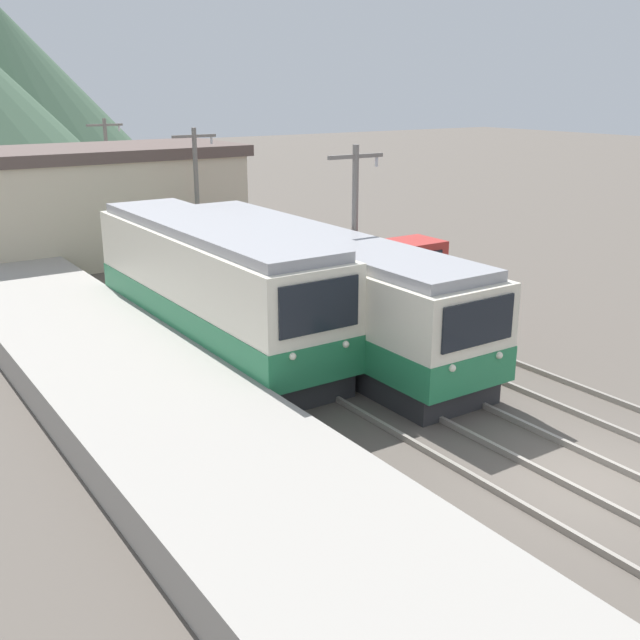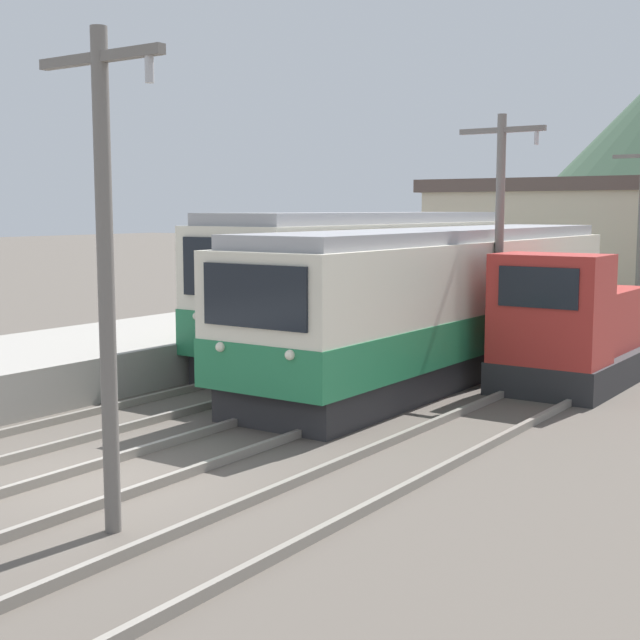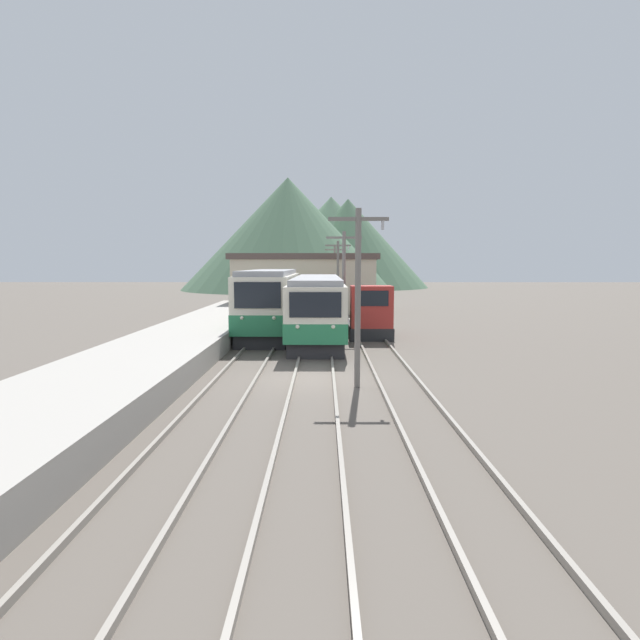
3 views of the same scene
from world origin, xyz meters
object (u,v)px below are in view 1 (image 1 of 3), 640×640
at_px(commuter_train_left, 213,291).
at_px(catenary_mast_mid, 355,233).
at_px(commuter_train_center, 308,290).
at_px(shunting_locomotive, 379,287).
at_px(catenary_mast_far, 197,192).
at_px(catenary_mast_distant, 108,169).

xyz_separation_m(commuter_train_left, catenary_mast_mid, (4.31, -1.33, 1.53)).
xyz_separation_m(commuter_train_center, catenary_mast_mid, (1.51, -0.36, 1.69)).
relative_size(shunting_locomotive, catenary_mast_mid, 0.78).
bearing_deg(catenary_mast_far, catenary_mast_distant, 90.00).
bearing_deg(catenary_mast_mid, catenary_mast_distant, 90.00).
distance_m(commuter_train_left, shunting_locomotive, 5.87).
distance_m(commuter_train_left, catenary_mast_far, 11.15).
relative_size(catenary_mast_far, catenary_mast_distant, 1.00).
distance_m(catenary_mast_mid, catenary_mast_distant, 22.99).
bearing_deg(commuter_train_left, shunting_locomotive, -7.12).
xyz_separation_m(shunting_locomotive, catenary_mast_far, (-1.49, 10.89, 2.11)).
xyz_separation_m(catenary_mast_mid, catenary_mast_distant, (0.00, 22.99, 0.00)).
height_order(commuter_train_left, catenary_mast_distant, catenary_mast_distant).
relative_size(commuter_train_left, catenary_mast_distant, 1.94).
relative_size(commuter_train_left, shunting_locomotive, 2.47).
distance_m(commuter_train_center, catenary_mast_distant, 22.75).
bearing_deg(catenary_mast_mid, catenary_mast_far, 90.00).
relative_size(commuter_train_left, commuter_train_center, 0.80).
height_order(commuter_train_center, catenary_mast_distant, catenary_mast_distant).
relative_size(commuter_train_center, catenary_mast_far, 2.42).
relative_size(commuter_train_left, catenary_mast_far, 1.94).
height_order(shunting_locomotive, catenary_mast_far, catenary_mast_far).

